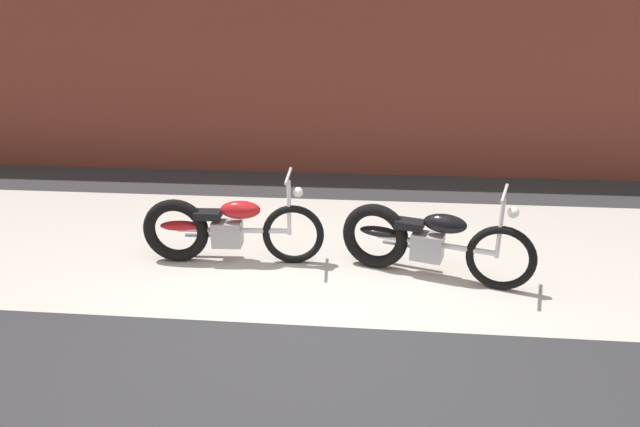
{
  "coord_description": "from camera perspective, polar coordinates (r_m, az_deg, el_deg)",
  "views": [
    {
      "loc": [
        0.5,
        -4.03,
        2.56
      ],
      "look_at": [
        0.05,
        0.86,
        0.75
      ],
      "focal_mm": 29.66,
      "sensor_mm": 36.0,
      "label": 1
    }
  ],
  "objects": [
    {
      "name": "sidewalk_slab",
      "position": [
        6.34,
        0.29,
        -3.56
      ],
      "size": [
        36.0,
        3.5,
        0.01
      ],
      "primitive_type": "cube",
      "color": "#B2ADA3",
      "rests_on": "ground"
    },
    {
      "name": "motorcycle_red",
      "position": [
        5.91,
        -10.74,
        -1.6
      ],
      "size": [
        2.01,
        0.58,
        1.03
      ],
      "rotation": [
        0.0,
        0.0,
        0.05
      ],
      "color": "black",
      "rests_on": "ground"
    },
    {
      "name": "motorcycle_black",
      "position": [
        5.61,
        10.78,
        -2.85
      ],
      "size": [
        1.94,
        0.83,
        1.03
      ],
      "rotation": [
        0.0,
        0.0,
        -0.31
      ],
      "color": "black",
      "rests_on": "ground"
    },
    {
      "name": "brick_building_wall",
      "position": [
        9.25,
        2.33,
        21.45
      ],
      "size": [
        36.0,
        0.5,
        5.52
      ],
      "primitive_type": "cube",
      "color": "brown",
      "rests_on": "ground"
    },
    {
      "name": "ground_plane",
      "position": [
        4.8,
        -1.57,
        -12.0
      ],
      "size": [
        80.0,
        80.0,
        0.0
      ],
      "primitive_type": "plane",
      "color": "#2D2D30"
    }
  ]
}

